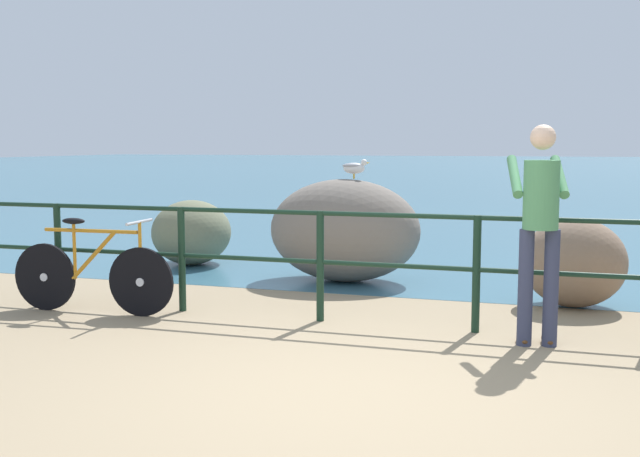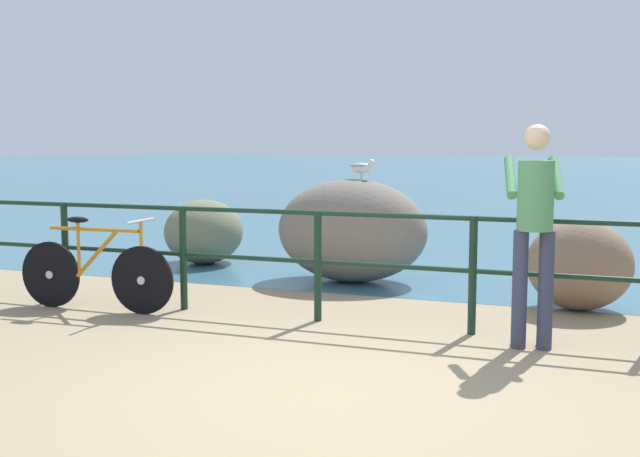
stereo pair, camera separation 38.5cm
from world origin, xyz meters
name	(u,v)px [view 2 (the right image)]	position (x,y,z in m)	size (l,w,h in m)	color
ground_plane	(546,198)	(0.00, 20.00, -0.05)	(120.00, 120.00, 0.10)	#937F60
sea_surface	(578,168)	(0.00, 48.15, 0.00)	(120.00, 90.00, 0.01)	#38667A
promenade_railing	(393,256)	(0.00, 1.89, 0.64)	(9.96, 0.07, 1.02)	black
bicycle	(96,271)	(-2.89, 1.54, 0.39)	(1.70, 0.48, 0.92)	black
person_at_railing	(534,225)	(1.23, 1.61, 0.99)	(0.53, 0.67, 1.78)	#333851
breakwater_boulder_main	(352,231)	(-1.05, 3.93, 0.61)	(1.81, 1.22, 1.21)	slate
breakwater_boulder_left	(204,232)	(-3.36, 4.52, 0.44)	(1.05, 1.13, 0.87)	#6C6F53
breakwater_boulder_right	(579,265)	(1.53, 3.24, 0.45)	(1.02, 0.85, 0.90)	#7F6651
seagull	(362,167)	(-0.96, 4.01, 1.35)	(0.34, 0.13, 0.23)	gold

